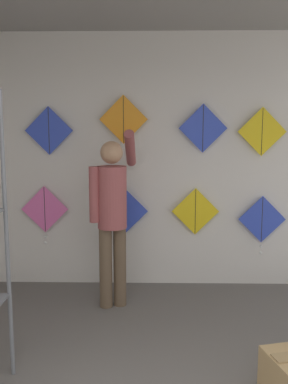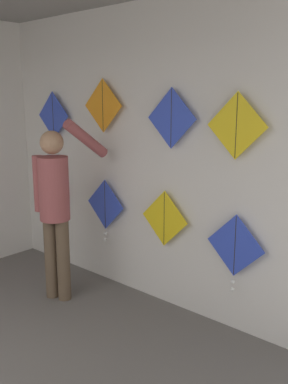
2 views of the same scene
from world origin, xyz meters
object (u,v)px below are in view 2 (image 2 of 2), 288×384
at_px(kite_2, 164,219).
at_px(kite_4, 53,116).
at_px(kite_5, 103,106).
at_px(kite_7, 237,126).
at_px(shopkeeper, 56,200).
at_px(kite_6, 171,118).
at_px(kite_3, 235,249).
at_px(kite_1, 105,207).
at_px(kite_0, 53,193).

relative_size(kite_2, kite_4, 1.00).
relative_size(kite_5, kite_7, 1.00).
distance_m(kite_4, kite_5, 0.82).
height_order(shopkeeper, kite_4, kite_4).
xyz_separation_m(kite_5, kite_6, (0.86, 0.00, -0.09)).
xyz_separation_m(kite_3, kite_7, (-0.04, 0.00, 0.99)).
height_order(kite_1, kite_3, kite_1).
distance_m(kite_5, kite_7, 1.50).
bearing_deg(kite_7, kite_1, -179.97).
relative_size(kite_2, kite_6, 1.00).
relative_size(kite_4, kite_7, 1.00).
bearing_deg(kite_3, shopkeeper, -160.59).
bearing_deg(kite_3, kite_5, 179.97).
xyz_separation_m(kite_6, kite_7, (0.64, 0.00, -0.04)).
distance_m(shopkeeper, kite_5, 1.05).
xyz_separation_m(kite_0, kite_3, (2.43, 0.00, -0.10)).
height_order(shopkeeper, kite_6, kite_6).
relative_size(kite_0, kite_5, 1.26).
bearing_deg(kite_1, kite_2, 0.05).
bearing_deg(kite_1, kite_7, 0.03).
relative_size(shopkeeper, kite_6, 3.35).
xyz_separation_m(kite_1, kite_4, (-0.82, 0.00, 0.92)).
bearing_deg(kite_4, kite_3, -0.02).
bearing_deg(kite_4, kite_2, 0.00).
bearing_deg(shopkeeper, kite_5, 64.53).
xyz_separation_m(shopkeeper, kite_4, (-0.74, 0.57, 0.76)).
relative_size(kite_2, kite_7, 1.00).
bearing_deg(kite_1, kite_5, 166.62).
distance_m(shopkeeper, kite_6, 1.35).
xyz_separation_m(shopkeeper, kite_7, (1.57, 0.57, 0.74)).
xyz_separation_m(shopkeeper, kite_2, (0.87, 0.57, -0.14)).
relative_size(kite_1, kite_7, 1.26).
bearing_deg(kite_3, kite_6, 179.94).
height_order(kite_5, kite_6, kite_5).
relative_size(kite_6, kite_7, 1.00).
height_order(kite_2, kite_5, kite_5).
xyz_separation_m(shopkeeper, kite_6, (0.94, 0.57, 0.78)).
height_order(kite_4, kite_7, kite_4).
distance_m(shopkeeper, kite_1, 0.60).
height_order(kite_3, kite_6, kite_6).
distance_m(kite_0, kite_3, 2.43).
distance_m(shopkeeper, kite_2, 1.05).
distance_m(shopkeeper, kite_3, 1.73).
xyz_separation_m(shopkeeper, kite_1, (0.08, 0.57, -0.16)).
bearing_deg(kite_7, shopkeeper, -160.13).
bearing_deg(kite_2, kite_1, -179.95).
relative_size(shopkeeper, kite_4, 3.35).
distance_m(kite_4, kite_7, 2.31).
xyz_separation_m(kite_3, kite_5, (-1.54, 0.00, 1.12)).
xyz_separation_m(kite_2, kite_6, (0.07, 0.00, 0.92)).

